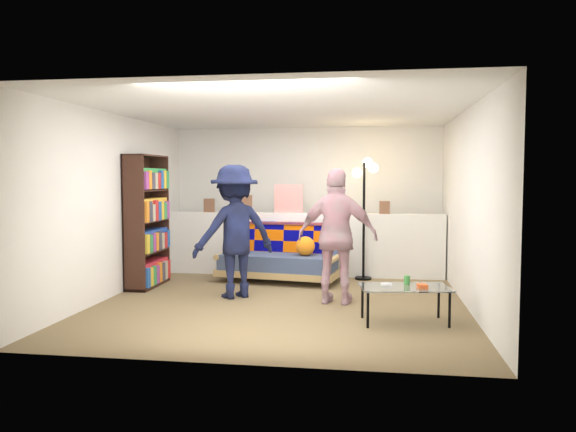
% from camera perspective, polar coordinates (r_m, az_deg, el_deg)
% --- Properties ---
extents(ground, '(5.00, 5.00, 0.00)m').
position_cam_1_polar(ground, '(7.25, -0.48, -8.53)').
color(ground, brown).
rests_on(ground, ground).
extents(room_shell, '(4.60, 5.05, 2.45)m').
position_cam_1_polar(room_shell, '(7.54, 0.08, 4.75)').
color(room_shell, silver).
rests_on(room_shell, ground).
extents(half_wall_ledge, '(4.45, 0.15, 1.00)m').
position_cam_1_polar(half_wall_ledge, '(8.92, 1.35, -2.90)').
color(half_wall_ledge, silver).
rests_on(half_wall_ledge, ground).
extents(ledge_decor, '(2.97, 0.02, 0.45)m').
position_cam_1_polar(ledge_decor, '(8.88, -0.11, 1.45)').
color(ledge_decor, brown).
rests_on(ledge_decor, half_wall_ledge).
extents(futon_sofa, '(1.90, 1.11, 0.77)m').
position_cam_1_polar(futon_sofa, '(8.50, -0.70, -4.21)').
color(futon_sofa, '#A4834F').
rests_on(futon_sofa, ground).
extents(bookshelf, '(0.31, 0.94, 1.88)m').
position_cam_1_polar(bookshelf, '(8.29, -14.14, -0.93)').
color(bookshelf, black).
rests_on(bookshelf, ground).
extents(coffee_table, '(1.02, 0.66, 0.49)m').
position_cam_1_polar(coffee_table, '(6.21, 11.83, -7.25)').
color(coffee_table, black).
rests_on(coffee_table, ground).
extents(floor_lamp, '(0.39, 0.34, 1.87)m').
position_cam_1_polar(floor_lamp, '(8.64, 7.85, 2.30)').
color(floor_lamp, black).
rests_on(floor_lamp, ground).
extents(person_left, '(1.28, 1.19, 1.73)m').
position_cam_1_polar(person_left, '(7.33, -5.46, -1.57)').
color(person_left, black).
rests_on(person_left, ground).
extents(person_right, '(1.03, 0.52, 1.68)m').
position_cam_1_polar(person_right, '(6.95, 5.04, -2.05)').
color(person_right, pink).
rests_on(person_right, ground).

